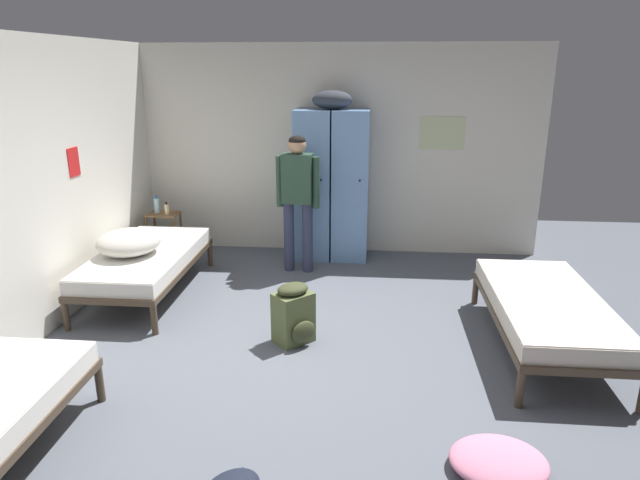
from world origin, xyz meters
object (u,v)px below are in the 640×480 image
at_px(person_traveler, 298,191).
at_px(clothes_pile_pink, 499,462).
at_px(shelf_unit, 164,230).
at_px(bedding_heap, 129,242).
at_px(bed_right, 547,308).
at_px(water_bottle, 157,205).
at_px(lotion_bottle, 167,209).
at_px(backpack_olive, 294,315).
at_px(locker_bank, 332,182).
at_px(bed_left_rear, 146,260).

height_order(person_traveler, clothes_pile_pink, person_traveler).
height_order(shelf_unit, bedding_heap, bedding_heap).
xyz_separation_m(bedding_heap, clothes_pile_pink, (3.27, -2.37, -0.55)).
xyz_separation_m(shelf_unit, bed_right, (4.12, -2.09, 0.04)).
relative_size(bed_right, water_bottle, 8.62).
height_order(shelf_unit, water_bottle, water_bottle).
relative_size(lotion_bottle, backpack_olive, 0.28).
relative_size(lotion_bottle, clothes_pile_pink, 0.26).
bearing_deg(person_traveler, locker_bank, 57.37).
bearing_deg(backpack_olive, shelf_unit, 132.07).
bearing_deg(bed_left_rear, bedding_heap, -133.25).
bearing_deg(bed_left_rear, lotion_bottle, 98.67).
relative_size(bed_right, lotion_bottle, 12.19).
bearing_deg(lotion_bottle, person_traveler, -10.89).
distance_m(person_traveler, clothes_pile_pink, 3.83).
xyz_separation_m(bed_right, bedding_heap, (-3.98, 0.75, 0.24)).
bearing_deg(locker_bank, bed_left_rear, -143.07).
relative_size(locker_bank, backpack_olive, 3.76).
xyz_separation_m(water_bottle, backpack_olive, (2.04, -2.19, -0.41)).
bearing_deg(backpack_olive, person_traveler, 96.04).
distance_m(locker_bank, clothes_pile_pink, 4.20).
bearing_deg(water_bottle, locker_bank, 4.31).
height_order(shelf_unit, bed_right, shelf_unit).
xyz_separation_m(shelf_unit, person_traveler, (1.77, -0.37, 0.62)).
distance_m(bedding_heap, backpack_olive, 2.03).
distance_m(bed_left_rear, bedding_heap, 0.29).
height_order(person_traveler, water_bottle, person_traveler).
relative_size(bed_right, backpack_olive, 3.45).
distance_m(bed_left_rear, bed_right, 3.97).
distance_m(shelf_unit, bed_left_rear, 1.25).
xyz_separation_m(bed_right, clothes_pile_pink, (-0.71, -1.62, -0.31)).
xyz_separation_m(locker_bank, clothes_pile_pink, (1.29, -3.90, -0.90)).
bearing_deg(bedding_heap, shelf_unit, 95.90).
bearing_deg(backpack_olive, bed_right, 2.05).
distance_m(locker_bank, lotion_bottle, 2.09).
relative_size(bed_right, bedding_heap, 2.79).
xyz_separation_m(bedding_heap, backpack_olive, (1.82, -0.83, -0.36)).
bearing_deg(water_bottle, bedding_heap, -80.87).
relative_size(locker_bank, bedding_heap, 3.04).
bearing_deg(clothes_pile_pink, bed_right, 66.29).
bearing_deg(bed_right, person_traveler, 143.79).
distance_m(shelf_unit, bed_right, 4.62).
height_order(locker_bank, backpack_olive, locker_bank).
bearing_deg(shelf_unit, water_bottle, 165.96).
relative_size(bedding_heap, lotion_bottle, 4.37).
height_order(water_bottle, lotion_bottle, water_bottle).
bearing_deg(bed_right, bedding_heap, 169.31).
relative_size(locker_bank, water_bottle, 9.40).
distance_m(bed_right, person_traveler, 2.98).
bearing_deg(locker_bank, person_traveler, -122.63).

